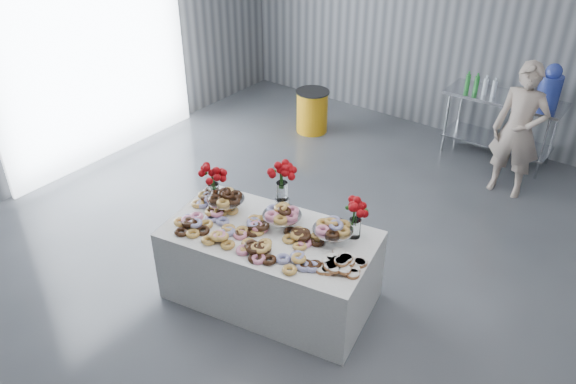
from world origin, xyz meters
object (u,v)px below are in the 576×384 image
Objects in this scene: display_table at (270,265)px; trash_barrel at (312,111)px; prep_table at (501,116)px; water_jug at (550,87)px; person at (519,131)px.

display_table reaches higher than trash_barrel.
trash_barrel is (-2.50, -0.83, -0.30)m from prep_table.
trash_barrel is (-3.00, -0.83, -0.83)m from water_jug.
person is at bearing -61.22° from prep_table.
person is at bearing 0.85° from trash_barrel.
display_table is at bearing -100.36° from prep_table.
water_jug is 3.22m from trash_barrel.
person reaches higher than trash_barrel.
prep_table is at bearing 117.28° from person.
prep_table is 0.92m from person.
prep_table reaches higher than trash_barrel.
prep_table is 2.34× the size of trash_barrel.
prep_table is at bearing 180.00° from water_jug.
person is 2.61× the size of trash_barrel.
water_jug is 0.33× the size of person.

